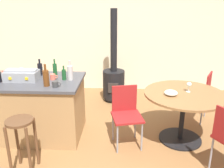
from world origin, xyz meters
TOP-DOWN VIEW (x-y plane):
  - ground_plane at (0.00, 0.00)m, footprint 8.80×8.80m
  - back_wall at (0.00, 2.62)m, footprint 8.00×0.10m
  - kitchen_island at (-0.83, 0.49)m, footprint 1.35×0.90m
  - wooden_stool at (-0.74, -0.35)m, footprint 0.32×0.32m
  - dining_table at (1.31, 0.43)m, footprint 1.13×1.13m
  - folding_chair_near at (0.49, 0.32)m, footprint 0.48×0.48m
  - folding_chair_left at (1.74, 1.10)m, footprint 0.54×0.54m
  - wood_stove at (0.25, 1.89)m, footprint 0.44×0.45m
  - toolbox at (-1.00, 0.45)m, footprint 0.46×0.25m
  - bottle_0 at (-0.41, 0.52)m, footprint 0.06×0.06m
  - bottle_1 at (-0.83, 0.73)m, footprint 0.08×0.08m
  - bottle_2 at (-0.58, 0.25)m, footprint 0.08×0.08m
  - bottle_3 at (-0.31, 0.51)m, footprint 0.08×0.08m
  - bottle_4 at (-0.59, 0.70)m, footprint 0.06×0.06m
  - cup_0 at (-0.57, 0.52)m, footprint 0.12×0.08m
  - cup_1 at (-0.45, 0.21)m, footprint 0.12×0.08m
  - cup_2 at (-1.13, 0.75)m, footprint 0.11×0.08m
  - cup_3 at (-1.33, 0.62)m, footprint 0.12×0.08m
  - wine_glass at (1.37, 0.49)m, footprint 0.07×0.07m
  - serving_bowl at (1.10, 0.35)m, footprint 0.18×0.18m

SIDE VIEW (x-z plane):
  - ground_plane at x=0.00m, z-range 0.00..0.00m
  - kitchen_island at x=-0.83m, z-range 0.00..0.89m
  - wood_stove at x=0.25m, z-range -0.46..1.37m
  - wooden_stool at x=-0.74m, z-range 0.15..0.83m
  - folding_chair_near at x=0.49m, z-range 0.07..0.92m
  - folding_chair_left at x=1.74m, z-range 0.08..0.93m
  - dining_table at x=1.31m, z-range 0.20..0.95m
  - serving_bowl at x=1.10m, z-range 0.75..0.82m
  - wine_glass at x=1.37m, z-range 0.78..0.93m
  - cup_1 at x=-0.45m, z-range 0.89..0.97m
  - cup_0 at x=-0.57m, z-range 0.89..0.97m
  - cup_2 at x=-1.13m, z-range 0.89..0.99m
  - cup_3 at x=-1.33m, z-range 0.89..0.99m
  - toolbox at x=-1.00m, z-range 0.89..1.05m
  - bottle_0 at x=-0.41m, z-range 0.87..1.07m
  - bottle_1 at x=-0.83m, z-range 0.86..1.11m
  - bottle_4 at x=-0.59m, z-range 0.86..1.12m
  - bottle_3 at x=-0.31m, z-range 0.86..1.15m
  - bottle_2 at x=-0.58m, z-range 0.86..1.16m
  - back_wall at x=0.00m, z-range 0.00..2.70m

